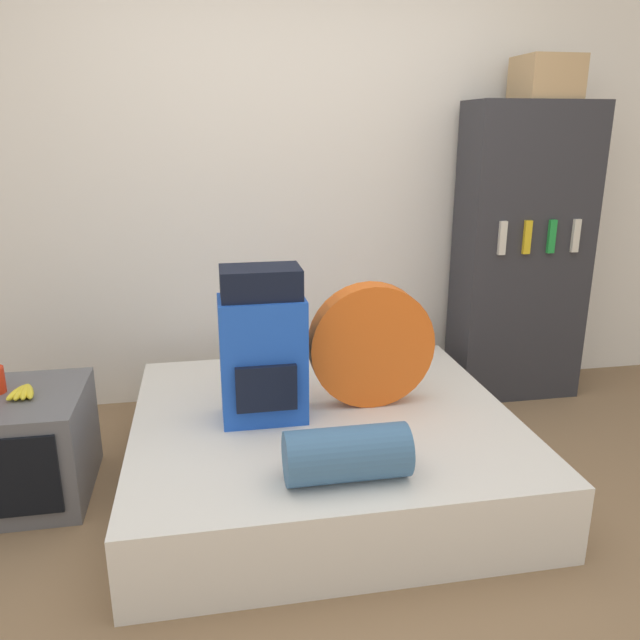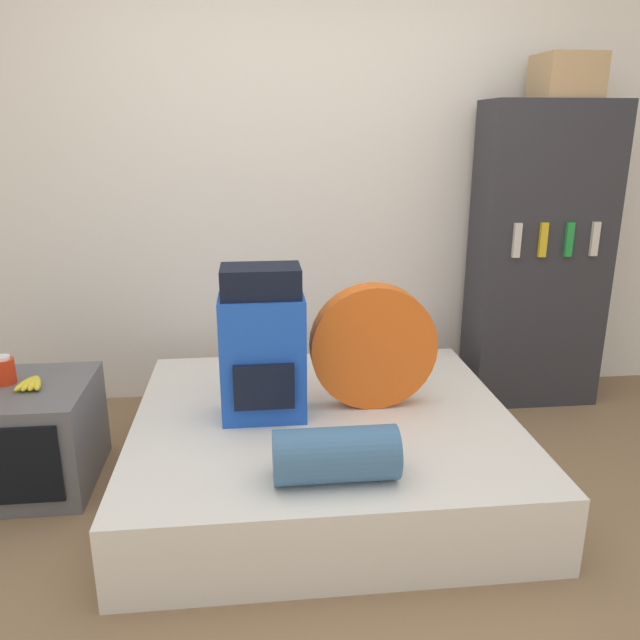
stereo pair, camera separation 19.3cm
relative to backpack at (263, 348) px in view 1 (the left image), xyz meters
The scene contains 10 objects.
ground_plane 0.96m from the backpack, 68.78° to the right, with size 16.00×16.00×0.00m, color #846647.
wall_back 1.26m from the backpack, 76.63° to the left, with size 8.00×0.05×2.60m.
bed 0.57m from the backpack, ahead, with size 1.71×1.60×0.33m.
backpack is the anchor object (origin of this frame).
tent_bag 0.51m from the backpack, ahead, with size 0.58×0.12×0.58m.
sleeping_roll 0.67m from the backpack, 66.81° to the right, with size 0.46×0.21×0.21m.
television 1.17m from the backpack, behind, with size 0.60×0.60×0.48m.
banana_bunch 1.04m from the backpack, behind, with size 0.13×0.17×0.04m.
bookshelf 1.81m from the backpack, 26.09° to the left, with size 0.74×0.37×1.74m.
cardboard_box 2.20m from the backpack, 25.60° to the left, with size 0.31×0.30×0.23m.
Camera 1 is at (-0.47, -1.93, 1.58)m, focal length 35.00 mm.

